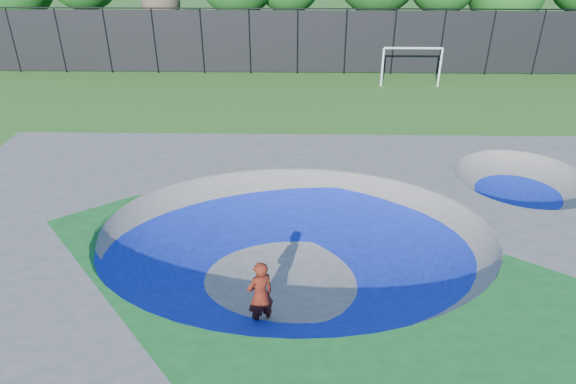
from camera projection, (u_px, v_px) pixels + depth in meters
name	position (u px, v px, depth m)	size (l,w,h in m)	color
ground	(295.00, 276.00, 14.66)	(120.00, 120.00, 0.00)	#2F631B
skate_deck	(295.00, 255.00, 14.30)	(22.00, 14.00, 1.50)	gray
skater	(260.00, 295.00, 12.46)	(0.70, 0.46, 1.92)	red
skateboard	(261.00, 324.00, 12.91)	(0.78, 0.22, 0.05)	black
soccer_goal	(412.00, 59.00, 29.90)	(3.50, 0.12, 2.31)	white
fence	(298.00, 40.00, 32.08)	(48.09, 0.09, 4.04)	black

